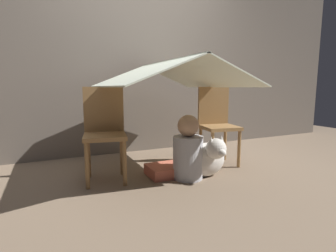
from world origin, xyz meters
name	(u,v)px	position (x,y,z in m)	size (l,w,h in m)	color
ground_plane	(174,176)	(0.00, 0.00, 0.00)	(8.80, 8.80, 0.00)	#7A6651
wall_back	(135,56)	(0.00, 1.15, 1.25)	(7.00, 0.05, 2.50)	#6B6056
chair_left	(105,129)	(-0.61, 0.21, 0.47)	(0.43, 0.43, 0.86)	olive
chair_right	(217,122)	(0.63, 0.21, 0.47)	(0.42, 0.42, 0.86)	olive
sheet_canopy	(168,74)	(0.00, 0.15, 0.98)	(1.25, 1.40, 0.25)	silver
person_front	(188,151)	(0.09, -0.10, 0.26)	(0.28, 0.28, 0.60)	#B2B2B7
dog	(209,157)	(0.29, -0.16, 0.20)	(0.38, 0.38, 0.42)	silver
floor_cushion	(167,170)	(-0.05, 0.06, 0.05)	(0.38, 0.30, 0.10)	#CC664C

